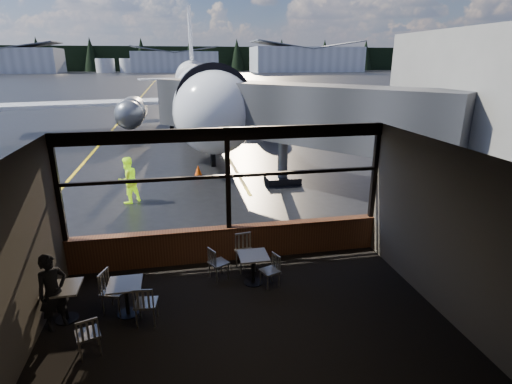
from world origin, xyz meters
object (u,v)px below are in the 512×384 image
object	(u,v)px
chair_near_w	(219,263)
passenger	(53,292)
ground_crew	(128,180)
chair_near_n	(246,253)
chair_left_s	(88,334)
chair_near_e	(270,271)
chair_mid_w	(114,292)
cafe_table_left	(65,303)
cafe_table_near	(253,269)
chair_mid_s	(146,303)
cafe_table_mid	(127,299)
jet_bridge	(301,134)
cone_nose	(198,170)
airliner	(198,57)

from	to	relation	value
chair_near_w	passenger	world-z (taller)	passenger
ground_crew	chair_near_n	bearing A→B (deg)	79.16
chair_left_s	passenger	bearing A→B (deg)	110.45
chair_near_e	chair_mid_w	size ratio (longest dim) A/B	0.86
chair_near_w	chair_mid_w	bearing A→B (deg)	-95.10
passenger	cafe_table_left	bearing A→B (deg)	26.78
passenger	cafe_table_near	bearing A→B (deg)	-26.26
cafe_table_near	chair_near_e	world-z (taller)	chair_near_e
chair_left_s	ground_crew	size ratio (longest dim) A/B	0.49
chair_near_e	chair_mid_s	distance (m)	2.84
passenger	ground_crew	world-z (taller)	ground_crew
passenger	ground_crew	size ratio (longest dim) A/B	0.92
chair_mid_w	passenger	size ratio (longest dim) A/B	0.59
cafe_table_mid	chair_near_n	size ratio (longest dim) A/B	0.78
chair_near_w	passenger	size ratio (longest dim) A/B	0.53
jet_bridge	chair_near_w	size ratio (longest dim) A/B	12.46
jet_bridge	chair_near_e	bearing A→B (deg)	-112.19
cafe_table_mid	chair_mid_w	xyz separation A→B (m)	(-0.26, 0.17, 0.10)
chair_near_n	chair_near_e	bearing A→B (deg)	106.61
chair_near_n	chair_mid_s	world-z (taller)	chair_near_n
passenger	cone_nose	distance (m)	11.14
cafe_table_near	chair_left_s	world-z (taller)	chair_left_s
chair_near_e	chair_near_w	bearing A→B (deg)	42.47
cafe_table_left	chair_mid_s	xyz separation A→B (m)	(1.62, -0.42, 0.07)
chair_mid_s	chair_mid_w	bearing A→B (deg)	148.18
cone_nose	chair_mid_s	bearing A→B (deg)	-98.74
chair_near_e	chair_left_s	size ratio (longest dim) A/B	0.96
chair_mid_s	passenger	distance (m)	1.77
chair_near_n	cafe_table_mid	bearing A→B (deg)	17.97
chair_left_s	ground_crew	distance (m)	8.29
cafe_table_near	cafe_table_mid	xyz separation A→B (m)	(-2.79, -0.70, -0.00)
cafe_table_left	chair_left_s	xyz separation A→B (m)	(0.66, -1.15, 0.04)
chair_mid_w	cone_nose	bearing A→B (deg)	-172.17
jet_bridge	cafe_table_left	xyz separation A→B (m)	(-7.20, -7.44, -1.91)
jet_bridge	cafe_table_near	size ratio (longest dim) A/B	14.15
chair_mid_s	ground_crew	bearing A→B (deg)	104.85
airliner	chair_near_n	size ratio (longest dim) A/B	36.57
cafe_table_left	passenger	size ratio (longest dim) A/B	0.48
airliner	cafe_table_left	size ratio (longest dim) A/B	45.55
cafe_table_mid	chair_near_e	bearing A→B (deg)	8.57
chair_near_e	chair_left_s	distance (m)	4.00
chair_near_e	chair_near_w	size ratio (longest dim) A/B	0.95
chair_mid_w	cone_nose	size ratio (longest dim) A/B	1.96
chair_near_w	ground_crew	xyz separation A→B (m)	(-2.66, 6.12, 0.44)
chair_near_w	cafe_table_left	bearing A→B (deg)	-99.20
cafe_table_near	chair_mid_w	bearing A→B (deg)	-170.18
cafe_table_mid	chair_near_w	bearing A→B (deg)	27.73
ground_crew	chair_near_e	bearing A→B (deg)	78.55
chair_mid_s	passenger	size ratio (longest dim) A/B	0.56
cafe_table_mid	cafe_table_left	size ratio (longest dim) A/B	0.97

